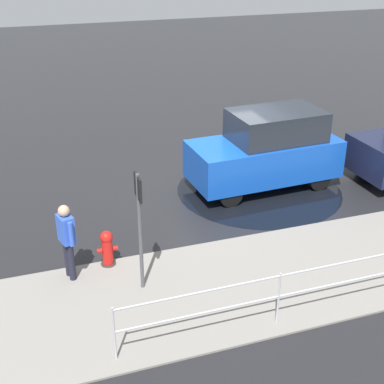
{
  "coord_description": "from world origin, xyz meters",
  "views": [
    {
      "loc": [
        5.01,
        11.99,
        6.15
      ],
      "look_at": [
        1.55,
        1.77,
        0.9
      ],
      "focal_mm": 50.0,
      "sensor_mm": 36.0,
      "label": 1
    }
  ],
  "objects_px": {
    "sign_post": "(139,216)",
    "moving_hatchback": "(267,150)",
    "fire_hydrant": "(107,249)",
    "pedestrian": "(67,237)"
  },
  "relations": [
    {
      "from": "sign_post",
      "to": "moving_hatchback",
      "type": "bearing_deg",
      "value": -140.82
    },
    {
      "from": "fire_hydrant",
      "to": "pedestrian",
      "type": "relative_size",
      "value": 0.5
    },
    {
      "from": "fire_hydrant",
      "to": "sign_post",
      "type": "bearing_deg",
      "value": 115.83
    },
    {
      "from": "moving_hatchback",
      "to": "fire_hydrant",
      "type": "bearing_deg",
      "value": 27.62
    },
    {
      "from": "moving_hatchback",
      "to": "sign_post",
      "type": "height_order",
      "value": "sign_post"
    },
    {
      "from": "moving_hatchback",
      "to": "fire_hydrant",
      "type": "height_order",
      "value": "moving_hatchback"
    },
    {
      "from": "fire_hydrant",
      "to": "sign_post",
      "type": "distance_m",
      "value": 1.61
    },
    {
      "from": "moving_hatchback",
      "to": "pedestrian",
      "type": "xyz_separation_m",
      "value": [
        5.49,
        2.68,
        -0.07
      ]
    },
    {
      "from": "fire_hydrant",
      "to": "pedestrian",
      "type": "bearing_deg",
      "value": 15.63
    },
    {
      "from": "pedestrian",
      "to": "sign_post",
      "type": "bearing_deg",
      "value": 148.46
    }
  ]
}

